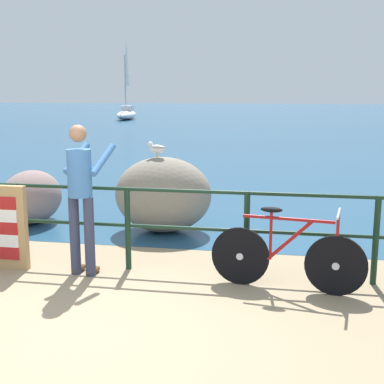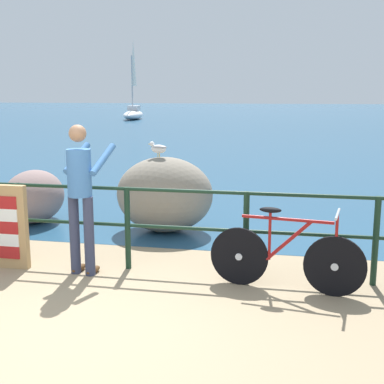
{
  "view_description": "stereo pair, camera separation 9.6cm",
  "coord_description": "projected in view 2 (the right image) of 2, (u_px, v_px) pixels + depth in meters",
  "views": [
    {
      "loc": [
        1.87,
        -4.11,
        2.15
      ],
      "look_at": [
        0.72,
        2.16,
        0.91
      ],
      "focal_mm": 48.58,
      "sensor_mm": 36.0,
      "label": 1
    },
    {
      "loc": [
        1.97,
        -4.09,
        2.15
      ],
      "look_at": [
        0.72,
        2.16,
        0.91
      ],
      "focal_mm": 48.58,
      "sensor_mm": 36.0,
      "label": 2
    }
  ],
  "objects": [
    {
      "name": "breakwater_boulder_left",
      "position": [
        34.0,
        196.0,
        8.61
      ],
      "size": [
        0.92,
        1.21,
        0.88
      ],
      "color": "gray",
      "rests_on": "ground"
    },
    {
      "name": "breakwater_boulder_main",
      "position": [
        165.0,
        195.0,
        8.02
      ],
      "size": [
        1.5,
        1.18,
        1.17
      ],
      "color": "gray",
      "rests_on": "ground"
    },
    {
      "name": "sailboat",
      "position": [
        133.0,
        110.0,
        40.72
      ],
      "size": [
        1.79,
        4.52,
        6.16
      ],
      "rotation": [
        0.0,
        0.0,
        4.83
      ],
      "color": "white",
      "rests_on": "sea_surface"
    },
    {
      "name": "sea_surface",
      "position": [
        276.0,
        114.0,
        50.61
      ],
      "size": [
        120.0,
        90.0,
        0.01
      ],
      "primitive_type": "cube",
      "color": "navy",
      "rests_on": "ground_plane"
    },
    {
      "name": "bicycle",
      "position": [
        286.0,
        256.0,
        5.64
      ],
      "size": [
        1.69,
        0.48,
        0.92
      ],
      "rotation": [
        0.0,
        0.0,
        -0.14
      ],
      "color": "black",
      "rests_on": "ground_plane"
    },
    {
      "name": "promenade_railing",
      "position": [
        127.0,
        218.0,
        6.3
      ],
      "size": [
        8.73,
        0.07,
        1.02
      ],
      "color": "black",
      "rests_on": "ground_plane"
    },
    {
      "name": "person_at_railing",
      "position": [
        81.0,
        192.0,
        6.05
      ],
      "size": [
        0.52,
        0.67,
        1.78
      ],
      "rotation": [
        0.0,
        0.0,
        1.4
      ],
      "color": "#333851",
      "rests_on": "ground_plane"
    },
    {
      "name": "seagull",
      "position": [
        158.0,
        148.0,
        7.88
      ],
      "size": [
        0.34,
        0.19,
        0.23
      ],
      "rotation": [
        0.0,
        0.0,
        2.82
      ],
      "color": "gold",
      "rests_on": "breakwater_boulder_main"
    },
    {
      "name": "ground_plane",
      "position": [
        252.0,
        140.0,
        23.99
      ],
      "size": [
        120.0,
        120.0,
        0.1
      ],
      "primitive_type": "cube",
      "color": "#937F60"
    }
  ]
}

